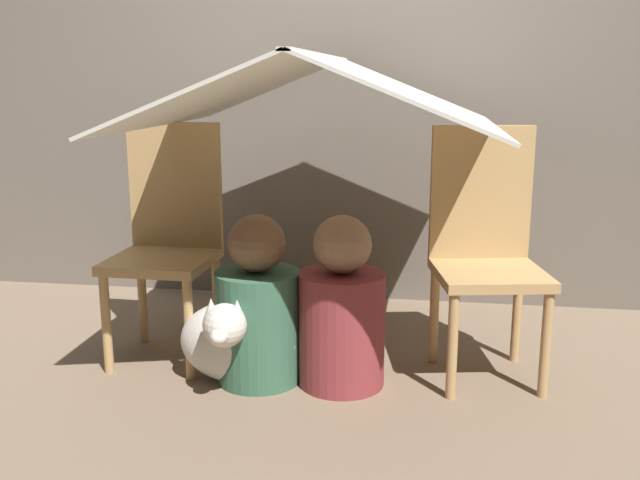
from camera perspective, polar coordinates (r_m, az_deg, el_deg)
ground_plane at (r=2.58m, az=-0.82°, el=-12.26°), size 8.80×8.80×0.00m
wall_back at (r=3.52m, az=2.41°, el=15.38°), size 7.00×0.05×2.50m
chair_left at (r=2.88m, az=-12.06°, el=0.41°), size 0.39×0.39×0.92m
chair_right at (r=2.70m, az=13.08°, el=-0.45°), size 0.45×0.45×0.92m
sheet_canopy at (r=2.58m, az=0.00°, el=11.87°), size 1.25×1.29×0.26m
person_front at (r=2.62m, az=-4.97°, el=-5.70°), size 0.31×0.31×0.62m
person_second at (r=2.58m, az=1.76°, el=-5.93°), size 0.31×0.31×0.63m
dog at (r=2.62m, az=-6.70°, el=-7.96°), size 0.43×0.37×0.37m
floor_cushion at (r=2.86m, az=-4.08°, el=-8.60°), size 0.34×0.28×0.10m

